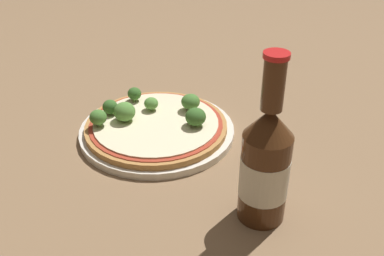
{
  "coord_description": "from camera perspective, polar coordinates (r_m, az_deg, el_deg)",
  "views": [
    {
      "loc": [
        0.61,
        -0.25,
        0.4
      ],
      "look_at": [
        0.11,
        -0.01,
        0.06
      ],
      "focal_mm": 42.0,
      "sensor_mm": 36.0,
      "label": 1
    }
  ],
  "objects": [
    {
      "name": "broccoli_floret_5",
      "position": [
        0.73,
        -11.83,
        1.33
      ],
      "size": [
        0.03,
        0.03,
        0.03
      ],
      "color": "#7A9E5B",
      "rests_on": "pizza"
    },
    {
      "name": "broccoli_floret_1",
      "position": [
        0.72,
        0.46,
        1.43
      ],
      "size": [
        0.03,
        0.03,
        0.03
      ],
      "color": "#7A9E5B",
      "rests_on": "pizza"
    },
    {
      "name": "broccoli_floret_0",
      "position": [
        0.77,
        -5.21,
        3.12
      ],
      "size": [
        0.02,
        0.02,
        0.02
      ],
      "color": "#7A9E5B",
      "rests_on": "pizza"
    },
    {
      "name": "broccoli_floret_2",
      "position": [
        0.74,
        -8.56,
        2.06
      ],
      "size": [
        0.04,
        0.04,
        0.03
      ],
      "color": "#7A9E5B",
      "rests_on": "pizza"
    },
    {
      "name": "plate",
      "position": [
        0.75,
        -4.45,
        -0.33
      ],
      "size": [
        0.26,
        0.26,
        0.01
      ],
      "color": "silver",
      "rests_on": "ground_plane"
    },
    {
      "name": "broccoli_floret_4",
      "position": [
        0.8,
        -7.32,
        4.33
      ],
      "size": [
        0.02,
        0.02,
        0.03
      ],
      "color": "#7A9E5B",
      "rests_on": "pizza"
    },
    {
      "name": "broccoli_floret_6",
      "position": [
        0.76,
        -10.35,
        2.64
      ],
      "size": [
        0.03,
        0.03,
        0.03
      ],
      "color": "#7A9E5B",
      "rests_on": "pizza"
    },
    {
      "name": "broccoli_floret_3",
      "position": [
        0.76,
        -0.19,
        3.36
      ],
      "size": [
        0.03,
        0.03,
        0.03
      ],
      "color": "#7A9E5B",
      "rests_on": "pizza"
    },
    {
      "name": "pizza",
      "position": [
        0.74,
        -4.57,
        0.35
      ],
      "size": [
        0.23,
        0.23,
        0.01
      ],
      "color": "#B77F42",
      "rests_on": "plate"
    },
    {
      "name": "beer_bottle",
      "position": [
        0.55,
        9.29,
        -4.56
      ],
      "size": [
        0.06,
        0.06,
        0.22
      ],
      "color": "#472814",
      "rests_on": "ground_plane"
    },
    {
      "name": "ground_plane",
      "position": [
        0.77,
        -3.31,
        0.06
      ],
      "size": [
        3.0,
        3.0,
        0.0
      ],
      "primitive_type": "plane",
      "color": "#846647"
    }
  ]
}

